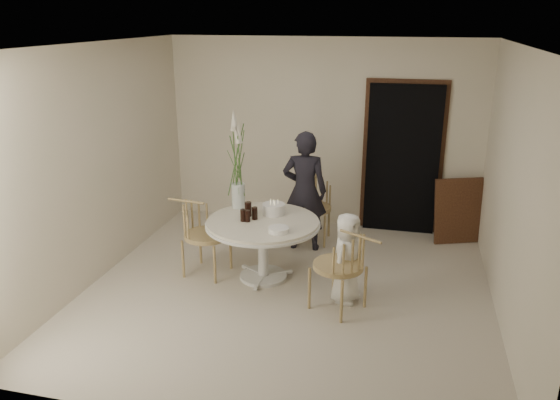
% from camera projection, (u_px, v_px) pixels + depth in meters
% --- Properties ---
extents(ground, '(4.50, 4.50, 0.00)m').
position_uv_depth(ground, '(287.00, 290.00, 6.22)').
color(ground, beige).
rests_on(ground, ground).
extents(room_shell, '(4.50, 4.50, 4.50)m').
position_uv_depth(room_shell, '(288.00, 152.00, 5.69)').
color(room_shell, silver).
rests_on(room_shell, ground).
extents(doorway, '(1.00, 0.10, 2.10)m').
position_uv_depth(doorway, '(402.00, 160.00, 7.63)').
color(doorway, black).
rests_on(doorway, ground).
extents(door_trim, '(1.12, 0.03, 2.22)m').
position_uv_depth(door_trim, '(403.00, 155.00, 7.65)').
color(door_trim, brown).
rests_on(door_trim, ground).
extents(table, '(1.33, 1.33, 0.73)m').
position_uv_depth(table, '(263.00, 230.00, 6.32)').
color(table, silver).
rests_on(table, ground).
extents(picture_frame, '(0.70, 0.43, 0.89)m').
position_uv_depth(picture_frame, '(459.00, 211.00, 7.43)').
color(picture_frame, brown).
rests_on(picture_frame, ground).
extents(chair_far, '(0.51, 0.54, 0.89)m').
position_uv_depth(chair_far, '(314.00, 199.00, 7.52)').
color(chair_far, '#9D8A55').
rests_on(chair_far, ground).
extents(chair_right, '(0.69, 0.67, 0.92)m').
position_uv_depth(chair_right, '(349.00, 261.00, 5.58)').
color(chair_right, '#9D8A55').
rests_on(chair_right, ground).
extents(chair_left, '(0.59, 0.55, 0.91)m').
position_uv_depth(chair_left, '(196.00, 226.00, 6.49)').
color(chair_left, '#9D8A55').
rests_on(chair_left, ground).
extents(girl, '(0.61, 0.42, 1.60)m').
position_uv_depth(girl, '(305.00, 191.00, 7.11)').
color(girl, black).
rests_on(girl, ground).
extents(boy, '(0.45, 0.56, 1.01)m').
position_uv_depth(boy, '(347.00, 258.00, 5.86)').
color(boy, white).
rests_on(boy, ground).
extents(birthday_cake, '(0.27, 0.27, 0.18)m').
position_uv_depth(birthday_cake, '(274.00, 209.00, 6.47)').
color(birthday_cake, white).
rests_on(birthday_cake, table).
extents(cola_tumbler_a, '(0.08, 0.08, 0.15)m').
position_uv_depth(cola_tumbler_a, '(255.00, 213.00, 6.30)').
color(cola_tumbler_a, black).
rests_on(cola_tumbler_a, table).
extents(cola_tumbler_b, '(0.08, 0.08, 0.14)m').
position_uv_depth(cola_tumbler_b, '(247.00, 216.00, 6.23)').
color(cola_tumbler_b, black).
rests_on(cola_tumbler_b, table).
extents(cola_tumbler_c, '(0.09, 0.09, 0.14)m').
position_uv_depth(cola_tumbler_c, '(243.00, 215.00, 6.25)').
color(cola_tumbler_c, black).
rests_on(cola_tumbler_c, table).
extents(cola_tumbler_d, '(0.10, 0.10, 0.17)m').
position_uv_depth(cola_tumbler_d, '(248.00, 209.00, 6.40)').
color(cola_tumbler_d, black).
rests_on(cola_tumbler_d, table).
extents(plate_stack, '(0.29, 0.29, 0.06)m').
position_uv_depth(plate_stack, '(279.00, 230.00, 5.94)').
color(plate_stack, white).
rests_on(plate_stack, table).
extents(flower_vase, '(0.16, 0.16, 1.20)m').
position_uv_depth(flower_vase, '(238.00, 168.00, 6.55)').
color(flower_vase, silver).
rests_on(flower_vase, table).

